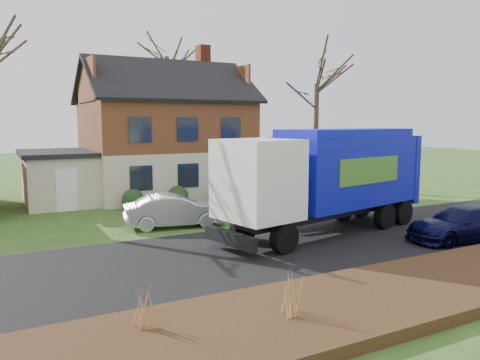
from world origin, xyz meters
name	(u,v)px	position (x,y,z in m)	size (l,w,h in m)	color
ground	(246,254)	(0.00, 0.00, 0.00)	(120.00, 120.00, 0.00)	#304F1A
road	(246,254)	(0.00, 0.00, 0.01)	(80.00, 7.00, 0.02)	black
mulch_verge	(353,304)	(0.00, -5.30, 0.15)	(80.00, 3.50, 0.30)	#321F10
main_house	(157,128)	(1.49, 13.91, 4.03)	(12.95, 8.95, 9.26)	beige
garbage_truck	(329,174)	(4.39, 1.18, 2.37)	(9.91, 4.41, 4.11)	black
silver_sedan	(175,211)	(-0.68, 4.99, 0.69)	(1.46, 4.18, 1.38)	#B5B8BE
navy_wagon	(462,224)	(7.99, -2.15, 0.63)	(1.76, 4.34, 1.26)	black
tree_front_east	(317,65)	(10.66, 10.43, 7.84)	(3.47, 3.47, 9.64)	#3E3225
tree_back	(166,40)	(5.04, 22.19, 10.67)	(4.04, 4.04, 12.81)	#443A28
grass_clump_west	(145,307)	(-4.77, -4.58, 0.72)	(0.32, 0.26, 0.85)	#A9784A
grass_clump_mid	(294,293)	(-1.80, -5.48, 0.80)	(0.36, 0.30, 1.01)	#AF814D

